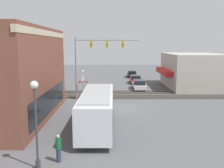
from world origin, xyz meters
TOP-DOWN VIEW (x-y plane):
  - ground_plane at (0.00, 0.00)m, footprint 120.00×120.00m
  - brick_building at (-3.85, 11.77)m, footprint 14.90×8.61m
  - shop_building at (13.92, -11.65)m, footprint 12.02×9.59m
  - city_bus at (-6.75, 2.80)m, footprint 10.14×2.59m
  - traffic_signal_gantry at (4.74, 3.89)m, footprint 0.42×8.04m
  - crossing_signal at (4.46, 5.30)m, footprint 1.41×1.18m
  - streetlamp at (-13.64, 5.78)m, footprint 0.44×0.44m
  - rail_track_near at (6.00, 0.00)m, footprint 2.60×60.00m
  - rail_track_far at (9.20, 0.00)m, footprint 2.60×60.00m
  - parked_car_white at (11.87, -2.60)m, footprint 4.80×1.82m
  - parked_car_red at (18.24, -2.60)m, footprint 4.48×1.82m
  - parked_car_black at (26.63, -2.60)m, footprint 4.46×1.82m
  - pedestrian_by_lamp at (-12.84, 4.77)m, footprint 0.34×0.34m
  - pedestrian_at_crossing at (5.08, 4.85)m, footprint 0.34×0.34m

SIDE VIEW (x-z plane):
  - ground_plane at x=0.00m, z-range 0.00..0.00m
  - rail_track_near at x=6.00m, z-range -0.05..0.10m
  - rail_track_far at x=9.20m, z-range -0.05..0.10m
  - parked_car_black at x=26.63m, z-range -0.05..1.39m
  - parked_car_red at x=18.24m, z-range -0.05..1.41m
  - parked_car_white at x=11.87m, z-range -0.05..1.45m
  - pedestrian_at_crossing at x=5.08m, z-range 0.01..1.68m
  - pedestrian_by_lamp at x=-12.84m, z-range 0.02..1.74m
  - city_bus at x=-6.75m, z-range 0.16..3.29m
  - crossing_signal at x=4.46m, z-range 0.39..4.20m
  - shop_building at x=13.92m, z-range 0.00..5.53m
  - streetlamp at x=-13.64m, z-range 0.49..5.56m
  - brick_building at x=-3.85m, z-range 0.00..8.57m
  - traffic_signal_gantry at x=4.74m, z-range 1.92..9.90m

